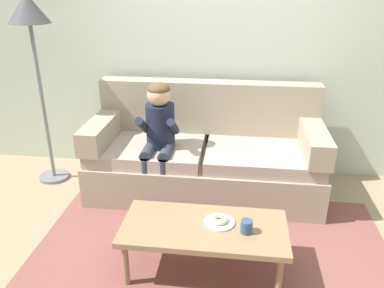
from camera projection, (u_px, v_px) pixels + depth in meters
The scene contains 10 objects.
ground at pixel (212, 243), 3.03m from camera, with size 10.00×10.00×0.00m, color #9E896B.
wall_back at pixel (226, 37), 3.75m from camera, with size 8.00×0.10×2.80m, color beige.
area_rug at pixel (210, 264), 2.80m from camera, with size 2.70×1.97×0.01m, color brown.
couch at pixel (205, 156), 3.68m from camera, with size 2.15×0.90×1.01m.
coffee_table at pixel (204, 230), 2.61m from camera, with size 1.13×0.53×0.38m.
person_child at pixel (159, 132), 3.41m from camera, with size 0.34×0.58×1.10m.
plate at pixel (219, 222), 2.62m from camera, with size 0.21×0.21×0.01m, color white.
donut at pixel (219, 219), 2.61m from camera, with size 0.12×0.12×0.04m, color beige.
mug at pixel (247, 226), 2.52m from camera, with size 0.08×0.08×0.09m, color #334C72.
floor_lamp at pixel (30, 26), 3.42m from camera, with size 0.37×0.37×1.82m.
Camera 1 is at (0.15, -2.47, 1.92)m, focal length 35.86 mm.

